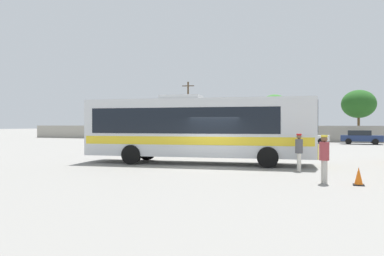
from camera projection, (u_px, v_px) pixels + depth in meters
ground_plane at (253, 153)px, 27.45m from camera, size 300.00×300.00×0.00m
perimeter_wall at (284, 134)px, 45.94m from camera, size 80.00×0.30×1.99m
coach_bus_silver_yellow at (195, 127)px, 19.77m from camera, size 12.46×4.21×3.73m
attendant_by_bus_door at (299, 150)px, 16.50m from camera, size 0.43×0.43×1.70m
passenger_waiting_on_apron at (324, 156)px, 13.03m from camera, size 0.46×0.46×1.74m
parked_car_leftmost_black at (208, 135)px, 45.98m from camera, size 4.27×2.23×1.54m
parked_car_second_grey at (261, 136)px, 43.31m from camera, size 4.45×2.00×1.46m
parked_car_third_white at (308, 137)px, 41.00m from camera, size 4.61×2.11×1.45m
parked_car_rightmost_dark_blue at (361, 137)px, 39.39m from camera, size 4.25×2.07×1.50m
utility_pole_near at (188, 109)px, 53.80m from camera, size 1.78×0.52×8.49m
roadside_tree_left at (204, 115)px, 56.00m from camera, size 3.50×3.50×5.07m
roadside_tree_midleft at (274, 108)px, 49.38m from camera, size 4.21×4.21×6.24m
roadside_tree_midright at (359, 104)px, 48.71m from camera, size 4.45×4.45×6.81m
traffic_cone_on_apron at (359, 177)px, 12.61m from camera, size 0.36×0.36×0.64m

